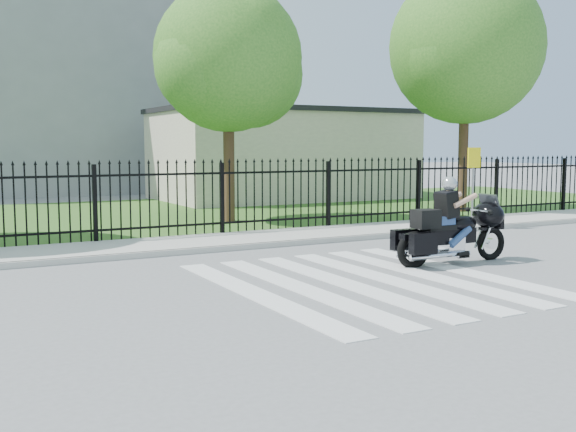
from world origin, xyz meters
TOP-DOWN VIEW (x-y plane):
  - ground at (0.00, 0.00)m, footprint 120.00×120.00m
  - crosswalk at (0.00, 0.00)m, footprint 5.00×5.50m
  - sidewalk at (0.00, 5.00)m, footprint 40.00×2.00m
  - curb at (0.00, 4.00)m, footprint 40.00×0.12m
  - grass_strip at (0.00, 12.00)m, footprint 40.00×12.00m
  - iron_fence at (0.00, 6.00)m, footprint 26.00×0.04m
  - tree_mid at (1.50, 9.00)m, footprint 4.20×4.20m
  - tree_right at (9.50, 8.00)m, footprint 5.00×5.00m
  - building_low at (7.00, 16.00)m, footprint 10.00×6.00m
  - building_low_roof at (7.00, 16.00)m, footprint 10.20×6.20m
  - motorcycle_rider at (2.34, 0.63)m, footprint 2.53×0.79m
  - traffic_sign at (6.48, 4.37)m, footprint 0.44×0.07m

SIDE VIEW (x-z plane):
  - ground at x=0.00m, z-range 0.00..0.00m
  - crosswalk at x=0.00m, z-range 0.00..0.01m
  - grass_strip at x=0.00m, z-range 0.00..0.02m
  - sidewalk at x=0.00m, z-range 0.00..0.12m
  - curb at x=0.00m, z-range 0.00..0.12m
  - motorcycle_rider at x=2.34m, z-range -0.15..1.52m
  - iron_fence at x=0.00m, z-range 0.00..1.80m
  - traffic_sign at x=6.48m, z-range 0.56..2.59m
  - building_low at x=7.00m, z-range 0.00..3.50m
  - building_low_roof at x=7.00m, z-range 3.50..3.70m
  - tree_mid at x=1.50m, z-range 1.28..8.06m
  - tree_right at x=9.50m, z-range 1.44..9.34m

